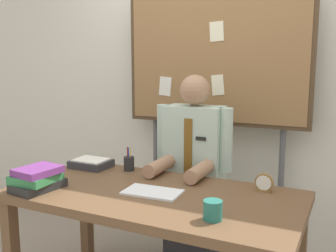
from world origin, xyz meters
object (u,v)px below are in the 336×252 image
Objects in this scene: desk at (154,207)px; desk_clock at (264,183)px; person at (193,180)px; coffee_mug at (213,210)px; open_notebook at (152,192)px; pen_holder at (129,163)px; paper_tray at (91,163)px; bulletin_board at (215,62)px; book_stack at (37,179)px.

desk is 0.63m from desk_clock.
person reaches higher than coffee_mug.
open_notebook is 0.48m from coffee_mug.
coffee_mug is at bearing -104.09° from desk_clock.
pen_holder reaches higher than paper_tray.
person is at bearing 89.71° from open_notebook.
desk_clock is at bearing -29.09° from person.
desk_clock is at bearing 26.95° from desk.
desk_clock is (0.55, -0.71, -0.67)m from bulletin_board.
desk is at bearing -153.05° from desk_clock.
book_stack is 1.16× the size of paper_tray.
book_stack is at bearing -157.65° from desk.
bulletin_board is at bearing 127.88° from desk_clock.
desk is 1.19× the size of person.
book_stack reaches higher than coffee_mug.
desk is 15.72× the size of desk_clock.
desk is 5.14× the size of open_notebook.
bulletin_board is at bearing 90.02° from person.
desk is 1.28m from bulletin_board.
person reaches higher than desk_clock.
paper_tray is (-0.64, 0.27, 0.11)m from desk.
coffee_mug is 1.17m from paper_tray.
paper_tray is at bearing -170.61° from pen_holder.
bulletin_board is 19.21× the size of desk_clock.
pen_holder is 0.28m from paper_tray.
pen_holder is (-0.35, 0.34, 0.04)m from open_notebook.
book_stack reaches higher than open_notebook.
bulletin_board reaches higher than desk.
open_notebook is at bearing -90.29° from person.
person reaches higher than paper_tray.
bulletin_board is at bearing 48.58° from paper_tray.
paper_tray is (-0.64, -0.32, 0.13)m from person.
bulletin_board reaches higher than person.
coffee_mug is at bearing -25.39° from open_notebook.
desk is 0.50m from pen_holder.
desk_clock reaches higher than coffee_mug.
book_stack is at bearing -114.60° from pen_holder.
pen_holder reaches higher than open_notebook.
pen_holder reaches higher than desk.
paper_tray is at bearing -131.42° from bulletin_board.
desk is 17.58× the size of coffee_mug.
desk is 10.21× the size of pen_holder.
bulletin_board is 7.67× the size of paper_tray.
open_notebook is 1.98× the size of pen_holder.
person is 0.72m from paper_tray.
book_stack is 1.88× the size of pen_holder.
book_stack is (-0.62, -0.84, 0.16)m from person.
paper_tray is at bearing 155.10° from coffee_mug.
coffee_mug is 0.95m from pen_holder.
bulletin_board is 1.02m from pen_holder.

